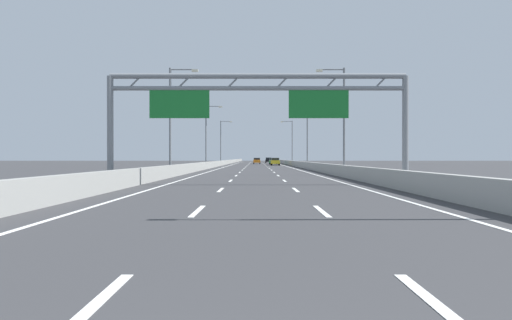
{
  "coord_description": "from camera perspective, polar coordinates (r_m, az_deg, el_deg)",
  "views": [
    {
      "loc": [
        -0.1,
        -1.27,
        1.56
      ],
      "look_at": [
        -0.4,
        79.4,
        1.14
      ],
      "focal_mm": 33.42,
      "sensor_mm": 36.0,
      "label": 1
    }
  ],
  "objects": [
    {
      "name": "lane_dash_right_6",
      "position": [
        58.83,
        2.07,
        -1.21
      ],
      "size": [
        0.16,
        3.0,
        0.01
      ],
      "primitive_type": "cube",
      "color": "white",
      "rests_on": "ground_plane"
    },
    {
      "name": "lane_dash_left_13",
      "position": [
        121.8,
        -0.59,
        -0.43
      ],
      "size": [
        0.16,
        3.0,
        0.01
      ],
      "primitive_type": "cube",
      "color": "white",
      "rests_on": "ground_plane"
    },
    {
      "name": "lane_dash_right_0",
      "position": [
        5.37,
        21.9,
        -16.52
      ],
      "size": [
        0.16,
        3.0,
        0.01
      ],
      "primitive_type": "cube",
      "color": "white",
      "rests_on": "ground_plane"
    },
    {
      "name": "lane_dash_right_4",
      "position": [
        40.85,
        2.88,
        -1.88
      ],
      "size": [
        0.16,
        3.0,
        0.01
      ],
      "primitive_type": "cube",
      "color": "white",
      "rests_on": "ground_plane"
    },
    {
      "name": "lane_dash_right_15",
      "position": [
        139.8,
        0.99,
        -0.34
      ],
      "size": [
        0.16,
        3.0,
        0.01
      ],
      "primitive_type": "cube",
      "color": "white",
      "rests_on": "ground_plane"
    },
    {
      "name": "lane_dash_left_4",
      "position": [
        40.84,
        -2.17,
        -1.88
      ],
      "size": [
        0.16,
        3.0,
        0.01
      ],
      "primitive_type": "cube",
      "color": "white",
      "rests_on": "ground_plane"
    },
    {
      "name": "streetlamp_left_mid",
      "position": [
        42.92,
        -9.71,
        5.43
      ],
      "size": [
        2.58,
        0.28,
        9.5
      ],
      "color": "slate",
      "rests_on": "ground_plane"
    },
    {
      "name": "yellow_car",
      "position": [
        94.39,
        2.52,
        -0.18
      ],
      "size": [
        1.71,
        4.4,
        1.49
      ],
      "color": "yellow",
      "rests_on": "ground_plane"
    },
    {
      "name": "streetlamp_right_far",
      "position": [
        72.75,
        6.19,
        3.32
      ],
      "size": [
        2.58,
        0.28,
        9.5
      ],
      "color": "slate",
      "rests_on": "ground_plane"
    },
    {
      "name": "lane_dash_left_9",
      "position": [
        85.8,
        -0.92,
        -0.74
      ],
      "size": [
        0.16,
        3.0,
        0.01
      ],
      "primitive_type": "cube",
      "color": "white",
      "rests_on": "ground_plane"
    },
    {
      "name": "streetlamp_right_distant",
      "position": [
        102.75,
        4.44,
        2.44
      ],
      "size": [
        2.58,
        0.28,
        9.5
      ],
      "color": "slate",
      "rests_on": "ground_plane"
    },
    {
      "name": "lane_dash_right_16",
      "position": [
        148.79,
        0.95,
        -0.3
      ],
      "size": [
        0.16,
        3.0,
        0.01
      ],
      "primitive_type": "cube",
      "color": "white",
      "rests_on": "ground_plane"
    },
    {
      "name": "lane_dash_left_6",
      "position": [
        58.82,
        -1.44,
        -1.21
      ],
      "size": [
        0.16,
        3.0,
        0.01
      ],
      "primitive_type": "cube",
      "color": "white",
      "rests_on": "ground_plane"
    },
    {
      "name": "lane_dash_right_2",
      "position": [
        22.91,
        4.98,
        -3.59
      ],
      "size": [
        0.16,
        3.0,
        0.01
      ],
      "primitive_type": "cube",
      "color": "white",
      "rests_on": "ground_plane"
    },
    {
      "name": "lane_dash_right_9",
      "position": [
        85.81,
        1.48,
        -0.74
      ],
      "size": [
        0.16,
        3.0,
        0.01
      ],
      "primitive_type": "cube",
      "color": "white",
      "rests_on": "ground_plane"
    },
    {
      "name": "lane_dash_left_11",
      "position": [
        103.8,
        -0.72,
        -0.56
      ],
      "size": [
        0.16,
        3.0,
        0.01
      ],
      "primitive_type": "cube",
      "color": "white",
      "rests_on": "ground_plane"
    },
    {
      "name": "green_car",
      "position": [
        108.35,
        2.27,
        -0.13
      ],
      "size": [
        1.76,
        4.56,
        1.43
      ],
      "color": "#1E7A38",
      "rests_on": "ground_plane"
    },
    {
      "name": "lane_dash_right_12",
      "position": [
        112.8,
        1.18,
        -0.49
      ],
      "size": [
        0.16,
        3.0,
        0.01
      ],
      "primitive_type": "cube",
      "color": "white",
      "rests_on": "ground_plane"
    },
    {
      "name": "lane_dash_left_10",
      "position": [
        94.8,
        -0.81,
        -0.64
      ],
      "size": [
        0.16,
        3.0,
        0.01
      ],
      "primitive_type": "cube",
      "color": "white",
      "rests_on": "ground_plane"
    },
    {
      "name": "barrier_left",
      "position": [
        111.49,
        -3.28,
        -0.26
      ],
      "size": [
        0.45,
        220.0,
        0.95
      ],
      "color": "#9E9E99",
      "rests_on": "ground_plane"
    },
    {
      "name": "lane_dash_left_2",
      "position": [
        22.89,
        -4.05,
        -3.59
      ],
      "size": [
        0.16,
        3.0,
        0.01
      ],
      "primitive_type": "cube",
      "color": "white",
      "rests_on": "ground_plane"
    },
    {
      "name": "streetlamp_left_distant",
      "position": [
        102.73,
        -3.9,
        2.44
      ],
      "size": [
        2.58,
        0.28,
        9.5
      ],
      "color": "slate",
      "rests_on": "ground_plane"
    },
    {
      "name": "edge_line_right",
      "position": [
        89.45,
        3.64,
        -0.7
      ],
      "size": [
        0.16,
        176.0,
        0.01
      ],
      "primitive_type": "cube",
      "color": "white",
      "rests_on": "ground_plane"
    },
    {
      "name": "ground_plane",
      "position": [
        101.29,
        0.27,
        -0.58
      ],
      "size": [
        260.0,
        260.0,
        0.0
      ],
      "primitive_type": "plane",
      "color": "#38383A"
    },
    {
      "name": "lane_dash_left_16",
      "position": [
        148.79,
        -0.44,
        -0.3
      ],
      "size": [
        0.16,
        3.0,
        0.01
      ],
      "primitive_type": "cube",
      "color": "white",
      "rests_on": "ground_plane"
    },
    {
      "name": "lane_dash_right_14",
      "position": [
        130.8,
        1.05,
        -0.38
      ],
      "size": [
        0.16,
        3.0,
        0.01
      ],
      "primitive_type": "cube",
      "color": "white",
      "rests_on": "ground_plane"
    },
    {
      "name": "lane_dash_right_11",
      "position": [
        103.8,
        1.26,
        -0.56
      ],
      "size": [
        0.16,
        3.0,
        0.01
      ],
      "primitive_type": "cube",
      "color": "white",
      "rests_on": "ground_plane"
    },
    {
      "name": "lane_dash_right_5",
      "position": [
        49.83,
        2.4,
        -1.49
      ],
      "size": [
        0.16,
        3.0,
        0.01
      ],
      "primitive_type": "cube",
      "color": "white",
      "rests_on": "ground_plane"
    },
    {
      "name": "lane_dash_left_12",
      "position": [
        112.8,
        -0.65,
        -0.49
      ],
      "size": [
        0.16,
        3.0,
        0.01
      ],
      "primitive_type": "cube",
      "color": "white",
      "rests_on": "ground_plane"
    },
    {
      "name": "lane_dash_right_3",
      "position": [
        31.87,
        3.64,
        -2.49
      ],
      "size": [
        0.16,
        3.0,
        0.01
      ],
      "primitive_type": "cube",
      "color": "white",
      "rests_on": "ground_plane"
    },
    {
      "name": "barrier_right",
      "position": [
        111.5,
        3.81,
        -0.26
      ],
      "size": [
        0.45,
        220.0,
        0.95
      ],
      "color": "#9E9E99",
      "rests_on": "ground_plane"
    },
    {
      "name": "lane_dash_left_17",
      "position": [
        157.79,
        -0.4,
        -0.26
      ],
      "size": [
        0.16,
        3.0,
        0.01
      ],
      "primitive_type": "cube",
      "color": "white",
      "rests_on": "ground_plane"
    },
    {
      "name": "lane_dash_left_8",
      "position": [
        76.81,
        -1.05,
        -0.86
      ],
      "size": [
        0.16,
        3.0,
        0.01
      ],
      "primitive_type": "cube",
      "color": "white",
      "rests_on": "ground_plane"
    },
    {
      "name": "sign_gantry",
      "position": [
        27.28,
        0.19,
        7.22
      ],
      "size": [
        17.17,
        0.36,
        6.36
      ],
      "color": "gray",
      "rests_on": "ground_plane"
    },
    {
      "name": "lane_dash_left_7",
      "position": [
        67.81,
        -1.22,
        -1.01
      ],
      "size": [
        0.16,
        3.0,
        0.01
      ],
      "primitive_type": "cube",
      "color": "white",
      "rests_on": "ground_plane"
    },
    {
      "name": "lane_dash_right_10",
      "position": [
        94.81,
        1.36,
        -0.64
      ],
      "size": [
        0.16,
        3.0,
        0.01
      ],
      "primitive_type": "cube",
      "color": "white",
      "rests_on": "ground_plane"
    },
    {
      "name": "streetlamp_left_far",
      "position": [
        72.73,
        -5.61,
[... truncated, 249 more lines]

